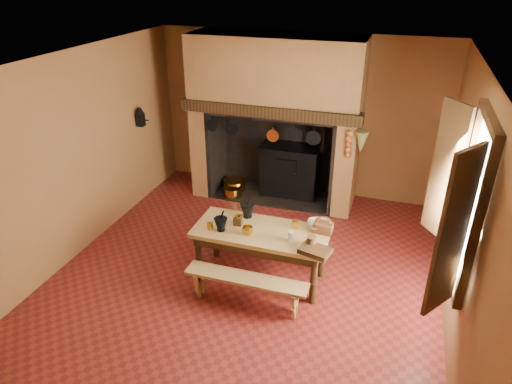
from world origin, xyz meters
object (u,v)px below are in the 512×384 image
bench_front (246,284)px  coffee_grinder (238,220)px  iron_range (290,170)px  work_table (261,238)px  mixing_bowl (319,225)px  wicker_basket (323,227)px

bench_front → coffee_grinder: size_ratio=9.17×
coffee_grinder → iron_range: bearing=85.2°
work_table → coffee_grinder: 0.37m
work_table → bench_front: bearing=-90.0°
iron_range → mixing_bowl: (0.93, -2.22, 0.30)m
iron_range → coffee_grinder: size_ratio=9.72×
iron_range → mixing_bowl: size_ratio=5.10×
work_table → wicker_basket: bearing=15.1°
iron_range → bench_front: size_ratio=1.06×
iron_range → coffee_grinder: iron_range is taller
mixing_bowl → wicker_basket: bearing=-52.4°
coffee_grinder → mixing_bowl: size_ratio=0.52×
mixing_bowl → wicker_basket: (0.06, -0.08, 0.03)m
bench_front → mixing_bowl: size_ratio=4.81×
bench_front → mixing_bowl: 1.21m
work_table → coffee_grinder: (-0.32, 0.04, 0.18)m
iron_range → work_table: (0.24, -2.51, 0.14)m
wicker_basket → coffee_grinder: bearing=-167.6°
iron_range → mixing_bowl: bearing=-67.2°
iron_range → wicker_basket: size_ratio=6.51×
bench_front → coffee_grinder: coffee_grinder is taller
coffee_grinder → work_table: bearing=-10.1°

